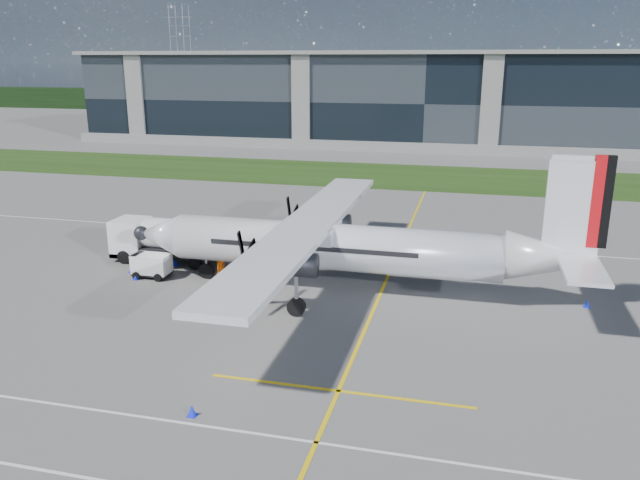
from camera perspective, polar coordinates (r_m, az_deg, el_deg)
The scene contains 16 objects.
ground at distance 72.04m, azimuth 7.23°, elevation 4.69°, with size 400.00×400.00×0.00m, color #555351.
grass_strip at distance 79.84m, azimuth 7.94°, elevation 5.80°, with size 400.00×18.00×0.04m, color #1D380F.
terminal_building at distance 110.66m, azimuth 9.98°, elevation 12.46°, with size 120.00×20.00×15.00m, color black.
tree_line at distance 170.72m, azimuth 11.49°, elevation 12.08°, with size 400.00×6.00×6.00m, color black.
pylon_west at distance 200.59m, azimuth -12.57°, elevation 16.01°, with size 9.00×4.60×30.00m, color gray, non-canonical shape.
yellow_taxiway_centerline at distance 42.89m, azimuth 6.29°, elevation -3.20°, with size 0.20×70.00×0.01m, color yellow.
turboprop_aircraft at distance 38.49m, azimuth 2.83°, elevation 1.74°, with size 29.42×30.51×9.15m, color silver, non-canonical shape.
fuel_tanker_truck at distance 46.68m, azimuth -14.47°, elevation 0.04°, with size 8.54×2.77×3.20m, color white, non-canonical shape.
baggage_tug at distance 43.53m, azimuth -15.14°, elevation -2.29°, with size 2.64×1.58×1.58m, color white, non-canonical shape.
ground_crew_person at distance 41.47m, azimuth -9.07°, elevation -2.42°, with size 0.88×0.63×2.16m, color #F25907.
safety_cone_fwd at distance 45.05m, azimuth -16.88°, elevation -2.54°, with size 0.36×0.36×0.50m, color #0E1FF4.
safety_cone_nose_stbd at distance 45.67m, azimuth -13.09°, elevation -2.00°, with size 0.36×0.36×0.50m, color #0E1FF4.
safety_cone_nose_port at distance 43.50m, azimuth -16.49°, elevation -3.17°, with size 0.36×0.36×0.50m, color #0E1FF4.
safety_cone_stbdwing at distance 54.27m, azimuth 2.65°, elevation 1.29°, with size 0.36×0.36×0.50m, color #0E1FF4.
safety_cone_portwing at distance 27.13m, azimuth -11.63°, elevation -15.01°, with size 0.36×0.36×0.50m, color #0E1FF4.
safety_cone_tail at distance 40.37m, azimuth 23.22°, elevation -5.35°, with size 0.36×0.36×0.50m, color #0E1FF4.
Camera 1 is at (8.18, -30.16, 14.13)m, focal length 35.00 mm.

